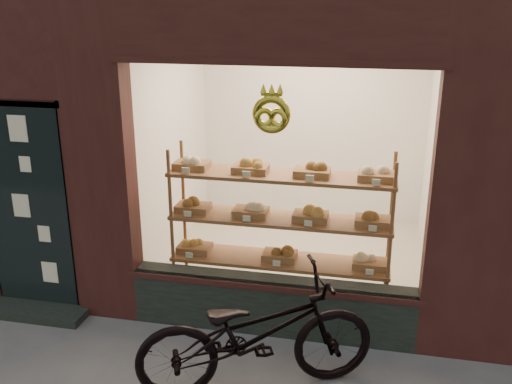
# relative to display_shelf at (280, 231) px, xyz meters

# --- Properties ---
(display_shelf) EXTENTS (2.20, 0.45, 1.70)m
(display_shelf) POSITION_rel_display_shelf_xyz_m (0.00, 0.00, 0.00)
(display_shelf) COLOR brown
(display_shelf) RESTS_ON ground
(bicycle) EXTENTS (2.06, 1.39, 1.03)m
(bicycle) POSITION_rel_display_shelf_xyz_m (0.03, -1.29, -0.36)
(bicycle) COLOR black
(bicycle) RESTS_ON ground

